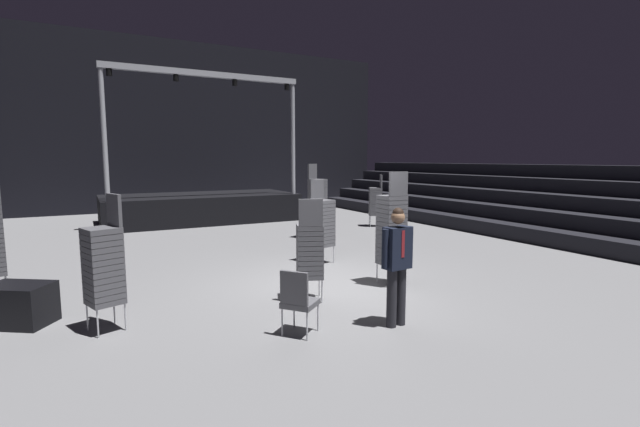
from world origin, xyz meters
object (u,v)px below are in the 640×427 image
at_px(chair_stack_mid_left, 392,229).
at_px(equipment_road_case, 19,305).
at_px(chair_stack_rear_right, 104,264).
at_px(chair_stack_front_left, 317,202).
at_px(chair_stack_mid_centre, 322,222).
at_px(chair_stack_mid_right, 310,250).
at_px(chair_stack_rear_left, 376,201).
at_px(loose_chair_near_man, 298,298).
at_px(man_with_tie, 397,260).
at_px(stage_riser, 201,206).

xyz_separation_m(chair_stack_mid_left, equipment_road_case, (-6.19, 0.89, -0.80)).
bearing_deg(chair_stack_rear_right, chair_stack_mid_left, -109.04).
distance_m(chair_stack_front_left, chair_stack_mid_centre, 3.18).
bearing_deg(chair_stack_mid_right, chair_stack_front_left, 81.93).
xyz_separation_m(chair_stack_front_left, chair_stack_rear_left, (3.07, 1.25, -0.21)).
relative_size(chair_stack_front_left, equipment_road_case, 2.56).
relative_size(chair_stack_rear_right, equipment_road_case, 2.18).
height_order(chair_stack_rear_right, loose_chair_near_man, chair_stack_rear_right).
xyz_separation_m(chair_stack_front_left, loose_chair_near_man, (-3.78, -6.56, -0.62)).
distance_m(man_with_tie, chair_stack_mid_left, 2.20).
distance_m(chair_stack_mid_left, chair_stack_mid_centre, 2.28).
xyz_separation_m(chair_stack_front_left, chair_stack_mid_right, (-2.93, -5.24, -0.25)).
height_order(chair_stack_mid_centre, equipment_road_case, chair_stack_mid_centre).
bearing_deg(chair_stack_mid_centre, stage_riser, -98.85).
relative_size(chair_stack_mid_centre, chair_stack_rear_left, 1.05).
bearing_deg(equipment_road_case, chair_stack_mid_left, -8.17).
bearing_deg(chair_stack_front_left, chair_stack_mid_left, 52.24).
distance_m(chair_stack_mid_left, chair_stack_mid_right, 1.87).
relative_size(chair_stack_rear_left, equipment_road_case, 2.09).
relative_size(chair_stack_mid_left, chair_stack_mid_centre, 1.13).
distance_m(stage_riser, chair_stack_rear_right, 11.45).
height_order(stage_riser, chair_stack_mid_centre, stage_riser).
height_order(stage_riser, chair_stack_rear_right, stage_riser).
relative_size(man_with_tie, chair_stack_front_left, 0.76).
height_order(equipment_road_case, loose_chair_near_man, loose_chair_near_man).
distance_m(chair_stack_front_left, loose_chair_near_man, 7.59).
bearing_deg(loose_chair_near_man, chair_stack_mid_centre, 107.84).
xyz_separation_m(stage_riser, chair_stack_mid_right, (-0.69, -10.91, 0.29)).
bearing_deg(chair_stack_rear_right, chair_stack_front_left, -69.06).
bearing_deg(chair_stack_mid_left, chair_stack_mid_right, -174.83).
bearing_deg(chair_stack_mid_right, loose_chair_near_man, -101.86).
height_order(chair_stack_mid_left, chair_stack_mid_right, chair_stack_mid_left).
distance_m(chair_stack_mid_centre, chair_stack_rear_right, 5.24).
xyz_separation_m(chair_stack_mid_right, chair_stack_mid_centre, (1.54, 2.39, 0.08)).
distance_m(stage_riser, chair_stack_front_left, 6.11).
height_order(chair_stack_mid_left, chair_stack_rear_left, chair_stack_mid_left).
xyz_separation_m(stage_riser, chair_stack_rear_right, (-3.89, -10.76, 0.38)).
bearing_deg(loose_chair_near_man, chair_stack_mid_left, 78.81).
relative_size(stage_riser, loose_chair_near_man, 7.67).
bearing_deg(stage_riser, man_with_tie, -90.51).
bearing_deg(equipment_road_case, loose_chair_near_man, -33.76).
distance_m(chair_stack_rear_right, equipment_road_case, 1.59).
relative_size(chair_stack_front_left, loose_chair_near_man, 2.44).
bearing_deg(chair_stack_front_left, equipment_road_case, 4.30).
xyz_separation_m(man_with_tie, chair_stack_rear_right, (-3.78, 1.82, -0.02)).
bearing_deg(equipment_road_case, chair_stack_mid_right, -13.19).
height_order(chair_stack_mid_centre, loose_chair_near_man, chair_stack_mid_centre).
height_order(chair_stack_front_left, chair_stack_rear_right, chair_stack_front_left).
xyz_separation_m(chair_stack_mid_left, chair_stack_rear_left, (4.14, 6.37, -0.17)).
xyz_separation_m(chair_stack_front_left, equipment_road_case, (-7.27, -4.23, -0.85)).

